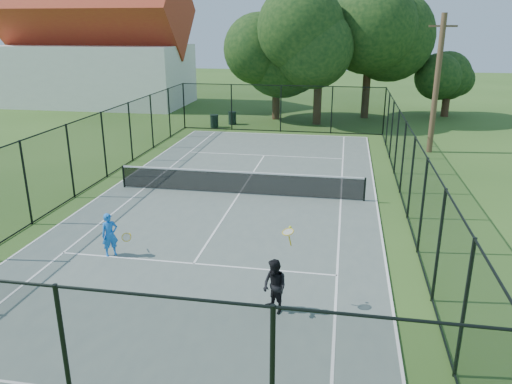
% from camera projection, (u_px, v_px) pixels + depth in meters
% --- Properties ---
extents(ground, '(120.00, 120.00, 0.00)m').
position_uv_depth(ground, '(239.00, 195.00, 20.42)').
color(ground, '#2B4D1A').
extents(tennis_court, '(11.00, 24.00, 0.06)m').
position_uv_depth(tennis_court, '(239.00, 194.00, 20.41)').
color(tennis_court, '#54635D').
rests_on(tennis_court, ground).
extents(tennis_net, '(10.08, 0.08, 0.95)m').
position_uv_depth(tennis_net, '(239.00, 182.00, 20.24)').
color(tennis_net, black).
rests_on(tennis_net, tennis_court).
extents(fence, '(13.10, 26.10, 3.00)m').
position_uv_depth(fence, '(239.00, 160.00, 19.94)').
color(fence, black).
rests_on(fence, ground).
extents(tree_near_left, '(6.14, 6.14, 8.00)m').
position_uv_depth(tree_near_left, '(277.00, 50.00, 35.34)').
color(tree_near_left, '#332114').
rests_on(tree_near_left, ground).
extents(tree_near_mid, '(6.34, 6.34, 8.29)m').
position_uv_depth(tree_near_mid, '(319.00, 49.00, 33.38)').
color(tree_near_mid, '#332114').
rests_on(tree_near_mid, ground).
extents(tree_near_right, '(6.69, 6.69, 9.23)m').
position_uv_depth(tree_near_right, '(370.00, 36.00, 35.54)').
color(tree_near_right, '#332114').
rests_on(tree_near_right, ground).
extents(tree_far_right, '(3.84, 3.84, 5.08)m').
position_uv_depth(tree_far_right, '(449.00, 74.00, 36.98)').
color(tree_far_right, '#332114').
rests_on(tree_far_right, ground).
extents(building, '(15.30, 8.15, 11.87)m').
position_uv_depth(building, '(96.00, 46.00, 42.21)').
color(building, silver).
rests_on(building, ground).
extents(trash_bin_left, '(0.58, 0.58, 0.86)m').
position_uv_depth(trash_bin_left, '(214.00, 121.00, 33.76)').
color(trash_bin_left, black).
rests_on(trash_bin_left, ground).
extents(trash_bin_right, '(0.58, 0.58, 0.89)m').
position_uv_depth(trash_bin_right, '(232.00, 118.00, 34.78)').
color(trash_bin_right, black).
rests_on(trash_bin_right, ground).
extents(utility_pole, '(1.40, 0.30, 7.21)m').
position_uv_depth(utility_pole, '(437.00, 84.00, 26.20)').
color(utility_pole, '#4C3823').
rests_on(utility_pole, ground).
extents(player_blue, '(0.87, 0.56, 1.32)m').
position_uv_depth(player_blue, '(110.00, 235.00, 14.77)').
color(player_blue, blue).
rests_on(player_blue, tennis_court).
extents(player_black, '(0.83, 1.01, 2.02)m').
position_uv_depth(player_black, '(275.00, 286.00, 11.83)').
color(player_black, black).
rests_on(player_black, tennis_court).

